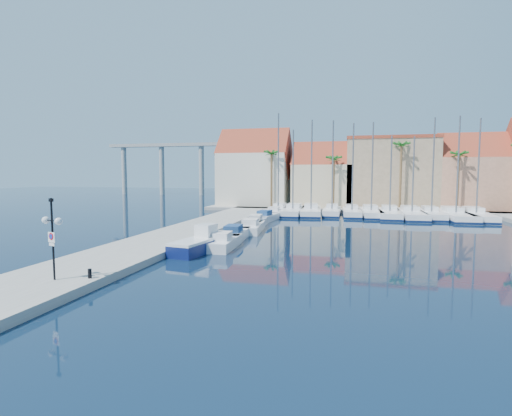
{
  "coord_description": "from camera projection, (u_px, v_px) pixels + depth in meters",
  "views": [
    {
      "loc": [
        7.13,
        -22.17,
        6.16
      ],
      "look_at": [
        -1.42,
        12.68,
        3.0
      ],
      "focal_mm": 28.0,
      "sensor_mm": 36.0,
      "label": 1
    }
  ],
  "objects": [
    {
      "name": "ground",
      "position": [
        228.0,
        277.0,
        23.68
      ],
      "size": [
        260.0,
        260.0,
        0.0
      ],
      "primitive_type": "plane",
      "color": "black",
      "rests_on": "ground"
    },
    {
      "name": "quay_west",
      "position": [
        183.0,
        234.0,
        38.86
      ],
      "size": [
        6.0,
        77.0,
        0.5
      ],
      "primitive_type": "cube",
      "color": "gray",
      "rests_on": "ground"
    },
    {
      "name": "shore_north",
      "position": [
        371.0,
        208.0,
        67.72
      ],
      "size": [
        54.0,
        16.0,
        0.5
      ],
      "primitive_type": "cube",
      "color": "gray",
      "rests_on": "ground"
    },
    {
      "name": "lamp_post",
      "position": [
        52.0,
        226.0,
        20.93
      ],
      "size": [
        1.44,
        0.69,
        4.36
      ],
      "rotation": [
        0.0,
        0.0,
        -0.28
      ],
      "color": "black",
      "rests_on": "quay_west"
    },
    {
      "name": "bollard",
      "position": [
        90.0,
        274.0,
        21.47
      ],
      "size": [
        0.21,
        0.21,
        0.51
      ],
      "primitive_type": "cylinder",
      "color": "black",
      "rests_on": "quay_west"
    },
    {
      "name": "fishing_boat",
      "position": [
        200.0,
        243.0,
        31.17
      ],
      "size": [
        2.91,
        6.14,
        2.07
      ],
      "rotation": [
        0.0,
        0.0,
        -0.17
      ],
      "color": "#0E1951",
      "rests_on": "ground"
    },
    {
      "name": "motorboat_west_0",
      "position": [
        224.0,
        242.0,
        32.64
      ],
      "size": [
        2.01,
        5.51,
        1.4
      ],
      "rotation": [
        0.0,
        0.0,
        0.05
      ],
      "color": "white",
      "rests_on": "ground"
    },
    {
      "name": "motorboat_west_1",
      "position": [
        235.0,
        234.0,
        37.09
      ],
      "size": [
        2.4,
        6.26,
        1.4
      ],
      "rotation": [
        0.0,
        0.0,
        0.07
      ],
      "color": "white",
      "rests_on": "ground"
    },
    {
      "name": "motorboat_west_2",
      "position": [
        251.0,
        227.0,
        41.99
      ],
      "size": [
        2.8,
        6.84,
        1.4
      ],
      "rotation": [
        0.0,
        0.0,
        0.1
      ],
      "color": "white",
      "rests_on": "ground"
    },
    {
      "name": "motorboat_west_3",
      "position": [
        257.0,
        222.0,
        46.2
      ],
      "size": [
        2.14,
        5.75,
        1.4
      ],
      "rotation": [
        0.0,
        0.0,
        0.06
      ],
      "color": "white",
      "rests_on": "ground"
    },
    {
      "name": "motorboat_west_4",
      "position": [
        266.0,
        217.0,
        51.4
      ],
      "size": [
        2.62,
        6.4,
        1.4
      ],
      "rotation": [
        0.0,
        0.0,
        -0.1
      ],
      "color": "white",
      "rests_on": "ground"
    },
    {
      "name": "motorboat_west_5",
      "position": [
        274.0,
        213.0,
        56.71
      ],
      "size": [
        2.31,
        6.37,
        1.4
      ],
      "rotation": [
        0.0,
        0.0,
        0.05
      ],
      "color": "white",
      "rests_on": "ground"
    },
    {
      "name": "sailboat_0",
      "position": [
        279.0,
        210.0,
        59.71
      ],
      "size": [
        2.71,
        8.27,
        14.85
      ],
      "rotation": [
        0.0,
        0.0,
        -0.07
      ],
      "color": "white",
      "rests_on": "ground"
    },
    {
      "name": "sailboat_1",
      "position": [
        293.0,
        211.0,
        58.68
      ],
      "size": [
        2.96,
        10.6,
        12.34
      ],
      "rotation": [
        0.0,
        0.0,
        0.02
      ],
      "color": "white",
      "rests_on": "ground"
    },
    {
      "name": "sailboat_2",
      "position": [
        311.0,
        211.0,
        58.49
      ],
      "size": [
        3.71,
        10.88,
        13.69
      ],
      "rotation": [
        0.0,
        0.0,
        0.08
      ],
      "color": "white",
      "rests_on": "ground"
    },
    {
      "name": "sailboat_3",
      "position": [
        332.0,
        211.0,
        58.02
      ],
      "size": [
        2.37,
        8.84,
        13.56
      ],
      "rotation": [
        0.0,
        0.0,
        0.0
      ],
      "color": "white",
      "rests_on": "ground"
    },
    {
      "name": "sailboat_4",
      "position": [
        352.0,
        212.0,
        56.93
      ],
      "size": [
        2.83,
        9.24,
        13.06
      ],
      "rotation": [
        0.0,
        0.0,
        0.05
      ],
      "color": "white",
      "rests_on": "ground"
    },
    {
      "name": "sailboat_5",
      "position": [
        371.0,
        212.0,
        56.39
      ],
      "size": [
        3.35,
        10.25,
        13.13
      ],
      "rotation": [
        0.0,
        0.0,
        0.07
      ],
      "color": "white",
      "rests_on": "ground"
    },
    {
      "name": "sailboat_6",
      "position": [
        389.0,
        213.0,
        55.32
      ],
      "size": [
        3.11,
        10.81,
        11.19
      ],
      "rotation": [
        0.0,
        0.0,
        -0.02
      ],
      "color": "white",
      "rests_on": "ground"
    },
    {
      "name": "sailboat_7",
      "position": [
        411.0,
        214.0,
        54.49
      ],
      "size": [
        3.34,
        11.52,
        11.02
      ],
      "rotation": [
        0.0,
        0.0,
        0.03
      ],
      "color": "white",
      "rests_on": "ground"
    },
    {
      "name": "sailboat_8",
      "position": [
        431.0,
        214.0,
        54.1
      ],
      "size": [
        2.61,
        9.79,
        13.46
      ],
      "rotation": [
        0.0,
        0.0,
        0.0
      ],
      "color": "white",
      "rests_on": "ground"
    },
    {
      "name": "sailboat_9",
      "position": [
        454.0,
        215.0,
        53.11
      ],
      "size": [
        3.61,
        12.13,
        13.51
      ],
      "rotation": [
        0.0,
        0.0,
        0.04
      ],
      "color": "white",
      "rests_on": "ground"
    },
    {
      "name": "sailboat_10",
      "position": [
        475.0,
        215.0,
        52.77
      ],
      "size": [
        3.42,
        11.71,
        13.19
      ],
      "rotation": [
        0.0,
        0.0,
        -0.03
      ],
      "color": "white",
      "rests_on": "ground"
    },
    {
      "name": "building_0",
      "position": [
        255.0,
        171.0,
        70.95
      ],
      "size": [
        12.3,
        9.0,
        13.5
      ],
      "color": "beige",
      "rests_on": "shore_north"
    },
    {
      "name": "building_1",
      "position": [
        323.0,
        178.0,
        68.21
      ],
      "size": [
        10.3,
        8.0,
        11.0
      ],
      "color": "beige",
      "rests_on": "shore_north"
    },
    {
      "name": "building_2",
      "position": [
        390.0,
        172.0,
        66.48
      ],
      "size": [
        14.2,
        10.2,
        11.5
      ],
      "color": "#997F5E",
      "rests_on": "shore_north"
    },
    {
      "name": "building_3",
      "position": [
        471.0,
        175.0,
        62.7
      ],
      "size": [
        10.3,
        8.0,
        12.0
      ],
      "color": "tan",
      "rests_on": "shore_north"
    },
    {
      "name": "palm_0",
      "position": [
        272.0,
        155.0,
        64.94
      ],
      "size": [
        2.6,
        2.6,
        10.15
      ],
      "color": "brown",
      "rests_on": "shore_north"
    },
    {
      "name": "palm_1",
      "position": [
        334.0,
        160.0,
        62.65
      ],
      "size": [
        2.6,
        2.6,
        9.15
      ],
      "color": "brown",
      "rests_on": "shore_north"
    },
    {
      "name": "palm_2",
      "position": [
        401.0,
        147.0,
        60.11
      ],
      "size": [
        2.6,
        2.6,
        11.15
      ],
      "color": "brown",
      "rests_on": "shore_north"
    },
    {
      "name": "palm_3",
      "position": [
        459.0,
        156.0,
        58.34
      ],
      "size": [
        2.6,
        2.6,
        9.65
      ],
      "color": "brown",
      "rests_on": "shore_north"
    },
    {
      "name": "viaduct",
      "position": [
        184.0,
        158.0,
        111.39
      ],
      "size": [
        48.0,
        2.2,
        14.45
      ],
      "color": "#9E9E99",
      "rests_on": "ground"
    }
  ]
}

